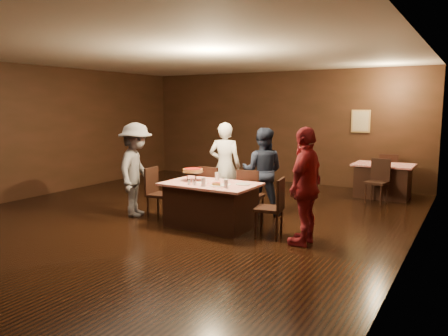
# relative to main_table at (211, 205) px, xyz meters

# --- Properties ---
(room) EXTENTS (10.00, 10.04, 3.02)m
(room) POSITION_rel_main_table_xyz_m (-0.84, -0.10, 1.75)
(room) COLOR black
(room) RESTS_ON ground
(main_table) EXTENTS (1.60, 1.00, 0.77)m
(main_table) POSITION_rel_main_table_xyz_m (0.00, 0.00, 0.00)
(main_table) COLOR #A9120B
(main_table) RESTS_ON ground
(back_table) EXTENTS (1.30, 0.90, 0.77)m
(back_table) POSITION_rel_main_table_xyz_m (2.10, 4.06, 0.00)
(back_table) COLOR #AB0B17
(back_table) RESTS_ON ground
(chair_far_left) EXTENTS (0.43, 0.43, 0.95)m
(chair_far_left) POSITION_rel_main_table_xyz_m (-0.40, 0.75, 0.09)
(chair_far_left) COLOR black
(chair_far_left) RESTS_ON ground
(chair_far_right) EXTENTS (0.47, 0.47, 0.95)m
(chair_far_right) POSITION_rel_main_table_xyz_m (0.40, 0.75, 0.09)
(chair_far_right) COLOR black
(chair_far_right) RESTS_ON ground
(chair_end_left) EXTENTS (0.46, 0.46, 0.95)m
(chair_end_left) POSITION_rel_main_table_xyz_m (-1.10, 0.00, 0.09)
(chair_end_left) COLOR black
(chair_end_left) RESTS_ON ground
(chair_end_right) EXTENTS (0.49, 0.49, 0.95)m
(chair_end_right) POSITION_rel_main_table_xyz_m (1.10, 0.00, 0.09)
(chair_end_right) COLOR black
(chair_end_right) RESTS_ON ground
(chair_back_near) EXTENTS (0.49, 0.49, 0.95)m
(chair_back_near) POSITION_rel_main_table_xyz_m (2.10, 3.36, 0.09)
(chair_back_near) COLOR black
(chair_back_near) RESTS_ON ground
(chair_back_far) EXTENTS (0.48, 0.48, 0.95)m
(chair_back_far) POSITION_rel_main_table_xyz_m (2.10, 4.66, 0.09)
(chair_back_far) COLOR black
(chair_back_far) RESTS_ON ground
(diner_white_jacket) EXTENTS (0.74, 0.60, 1.76)m
(diner_white_jacket) POSITION_rel_main_table_xyz_m (-0.44, 1.25, 0.50)
(diner_white_jacket) COLOR white
(diner_white_jacket) RESTS_ON ground
(diner_navy_hoodie) EXTENTS (0.95, 0.83, 1.67)m
(diner_navy_hoodie) POSITION_rel_main_table_xyz_m (0.38, 1.27, 0.45)
(diner_navy_hoodie) COLOR #191F33
(diner_navy_hoodie) RESTS_ON ground
(diner_grey_knit) EXTENTS (1.03, 1.31, 1.77)m
(diner_grey_knit) POSITION_rel_main_table_xyz_m (-1.63, -0.05, 0.50)
(diner_grey_knit) COLOR slate
(diner_grey_knit) RESTS_ON ground
(diner_red_shirt) EXTENTS (0.45, 1.05, 1.78)m
(diner_red_shirt) POSITION_rel_main_table_xyz_m (1.73, -0.09, 0.51)
(diner_red_shirt) COLOR maroon
(diner_red_shirt) RESTS_ON ground
(pizza_stand) EXTENTS (0.38, 0.38, 0.22)m
(pizza_stand) POSITION_rel_main_table_xyz_m (-0.40, 0.05, 0.57)
(pizza_stand) COLOR black
(pizza_stand) RESTS_ON main_table
(plate_with_slice) EXTENTS (0.25, 0.25, 0.06)m
(plate_with_slice) POSITION_rel_main_table_xyz_m (0.25, -0.18, 0.41)
(plate_with_slice) COLOR white
(plate_with_slice) RESTS_ON main_table
(plate_empty) EXTENTS (0.25, 0.25, 0.01)m
(plate_empty) POSITION_rel_main_table_xyz_m (0.55, 0.15, 0.39)
(plate_empty) COLOR white
(plate_empty) RESTS_ON main_table
(glass_front_left) EXTENTS (0.08, 0.08, 0.14)m
(glass_front_left) POSITION_rel_main_table_xyz_m (0.05, -0.30, 0.46)
(glass_front_left) COLOR silver
(glass_front_left) RESTS_ON main_table
(glass_front_right) EXTENTS (0.08, 0.08, 0.14)m
(glass_front_right) POSITION_rel_main_table_xyz_m (0.45, -0.25, 0.46)
(glass_front_right) COLOR silver
(glass_front_right) RESTS_ON main_table
(glass_back) EXTENTS (0.08, 0.08, 0.14)m
(glass_back) POSITION_rel_main_table_xyz_m (-0.05, 0.30, 0.46)
(glass_back) COLOR silver
(glass_back) RESTS_ON main_table
(condiments) EXTENTS (0.17, 0.10, 0.09)m
(condiments) POSITION_rel_main_table_xyz_m (-0.18, -0.28, 0.43)
(condiments) COLOR silver
(condiments) RESTS_ON main_table
(napkin_center) EXTENTS (0.19, 0.19, 0.01)m
(napkin_center) POSITION_rel_main_table_xyz_m (0.30, 0.00, 0.39)
(napkin_center) COLOR white
(napkin_center) RESTS_ON main_table
(napkin_left) EXTENTS (0.21, 0.21, 0.01)m
(napkin_left) POSITION_rel_main_table_xyz_m (-0.15, -0.05, 0.39)
(napkin_left) COLOR white
(napkin_left) RESTS_ON main_table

